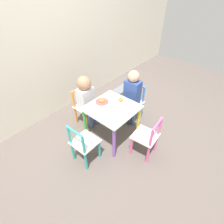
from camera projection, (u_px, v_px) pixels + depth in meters
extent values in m
plane|color=#5B514C|center=(112.00, 135.00, 2.34)|extent=(6.00, 6.00, 0.00)
cube|color=beige|center=(46.00, 17.00, 2.05)|extent=(6.00, 0.06, 2.60)
cube|color=silver|center=(112.00, 108.00, 2.05)|extent=(0.54, 0.54, 0.02)
cylinder|color=#8E51BC|center=(114.00, 143.00, 1.94)|extent=(0.04, 0.04, 0.46)
cylinder|color=yellow|center=(138.00, 122.00, 2.22)|extent=(0.04, 0.04, 0.46)
cylinder|color=green|center=(85.00, 124.00, 2.18)|extent=(0.04, 0.04, 0.46)
cylinder|color=#DB3D38|center=(110.00, 107.00, 2.46)|extent=(0.04, 0.04, 0.46)
cube|color=silver|center=(132.00, 103.00, 2.45)|extent=(0.27, 0.27, 0.02)
cylinder|color=#387AD1|center=(121.00, 112.00, 2.52)|extent=(0.03, 0.03, 0.27)
cylinder|color=#387AD1|center=(134.00, 117.00, 2.42)|extent=(0.03, 0.03, 0.27)
cylinder|color=#387AD1|center=(129.00, 105.00, 2.65)|extent=(0.03, 0.03, 0.27)
cylinder|color=#387AD1|center=(142.00, 110.00, 2.55)|extent=(0.03, 0.03, 0.27)
cylinder|color=#387AD1|center=(131.00, 90.00, 2.49)|extent=(0.03, 0.03, 0.26)
cylinder|color=#387AD1|center=(144.00, 95.00, 2.39)|extent=(0.03, 0.03, 0.26)
cylinder|color=#387AD1|center=(138.00, 85.00, 2.36)|extent=(0.04, 0.21, 0.02)
cube|color=silver|center=(86.00, 106.00, 2.39)|extent=(0.27, 0.27, 0.02)
cylinder|color=orange|center=(87.00, 121.00, 2.36)|extent=(0.03, 0.03, 0.27)
cylinder|color=orange|center=(97.00, 113.00, 2.49)|extent=(0.03, 0.03, 0.27)
cylinder|color=orange|center=(76.00, 115.00, 2.46)|extent=(0.03, 0.03, 0.27)
cylinder|color=orange|center=(86.00, 108.00, 2.59)|extent=(0.03, 0.03, 0.27)
cylinder|color=orange|center=(73.00, 100.00, 2.30)|extent=(0.03, 0.03, 0.26)
cylinder|color=orange|center=(85.00, 93.00, 2.43)|extent=(0.03, 0.03, 0.26)
cylinder|color=orange|center=(78.00, 89.00, 2.29)|extent=(0.21, 0.04, 0.02)
cube|color=silver|center=(85.00, 142.00, 1.89)|extent=(0.27, 0.27, 0.02)
cylinder|color=teal|center=(99.00, 149.00, 1.99)|extent=(0.03, 0.03, 0.27)
cylinder|color=teal|center=(87.00, 140.00, 2.10)|extent=(0.03, 0.03, 0.27)
cylinder|color=teal|center=(86.00, 161.00, 1.87)|extent=(0.03, 0.03, 0.27)
cylinder|color=teal|center=(73.00, 151.00, 1.97)|extent=(0.03, 0.03, 0.27)
cylinder|color=teal|center=(83.00, 145.00, 1.70)|extent=(0.03, 0.03, 0.26)
cylinder|color=teal|center=(69.00, 135.00, 1.81)|extent=(0.03, 0.03, 0.26)
cylinder|color=teal|center=(75.00, 132.00, 1.68)|extent=(0.03, 0.21, 0.02)
cube|color=silver|center=(145.00, 136.00, 1.96)|extent=(0.28, 0.28, 0.02)
cylinder|color=#E5599E|center=(140.00, 135.00, 2.16)|extent=(0.03, 0.03, 0.27)
cylinder|color=#E5599E|center=(131.00, 146.00, 2.03)|extent=(0.03, 0.03, 0.27)
cylinder|color=#E5599E|center=(156.00, 143.00, 2.07)|extent=(0.03, 0.03, 0.27)
cylinder|color=#E5599E|center=(148.00, 154.00, 1.93)|extent=(0.03, 0.03, 0.27)
cylinder|color=#E5599E|center=(160.00, 127.00, 1.90)|extent=(0.03, 0.03, 0.26)
cylinder|color=#E5599E|center=(151.00, 138.00, 1.77)|extent=(0.03, 0.03, 0.26)
cylinder|color=#E5599E|center=(157.00, 124.00, 1.76)|extent=(0.21, 0.04, 0.02)
cylinder|color=#38383D|center=(124.00, 113.00, 2.48)|extent=(0.07, 0.07, 0.29)
cylinder|color=#38383D|center=(130.00, 116.00, 2.44)|extent=(0.07, 0.07, 0.29)
cube|color=#2D478E|center=(132.00, 93.00, 2.32)|extent=(0.15, 0.21, 0.35)
sphere|color=tan|center=(134.00, 76.00, 2.17)|extent=(0.15, 0.15, 0.15)
cylinder|color=#4C608E|center=(90.00, 119.00, 2.38)|extent=(0.07, 0.07, 0.29)
cylinder|color=#4C608E|center=(95.00, 115.00, 2.44)|extent=(0.07, 0.07, 0.29)
cube|color=silver|center=(86.00, 98.00, 2.28)|extent=(0.21, 0.15, 0.28)
sphere|color=#A37556|center=(84.00, 83.00, 2.15)|extent=(0.18, 0.18, 0.18)
cylinder|color=white|center=(121.00, 101.00, 2.13)|extent=(0.15, 0.15, 0.01)
cylinder|color=#CC6633|center=(121.00, 100.00, 2.12)|extent=(0.07, 0.07, 0.02)
cylinder|color=#E54C47|center=(102.00, 102.00, 2.12)|extent=(0.16, 0.16, 0.01)
cylinder|color=#CC6633|center=(102.00, 101.00, 2.11)|extent=(0.07, 0.07, 0.02)
cube|color=slate|center=(121.00, 92.00, 3.06)|extent=(0.30, 0.17, 0.14)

